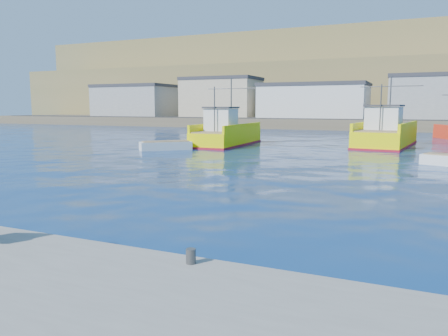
{
  "coord_description": "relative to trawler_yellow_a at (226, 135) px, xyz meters",
  "views": [
    {
      "loc": [
        6.98,
        -10.77,
        3.6
      ],
      "look_at": [
        0.33,
        4.27,
        1.29
      ],
      "focal_mm": 35.0,
      "sensor_mm": 36.0,
      "label": 1
    }
  ],
  "objects": [
    {
      "name": "ground",
      "position": [
        9.5,
        -26.98,
        -1.0
      ],
      "size": [
        260.0,
        260.0,
        0.0
      ],
      "primitive_type": "plane",
      "color": "navy",
      "rests_on": "ground"
    },
    {
      "name": "dock_bollards",
      "position": [
        10.1,
        -30.38,
        -0.35
      ],
      "size": [
        36.2,
        0.2,
        0.3
      ],
      "color": "#4C4C4C",
      "rests_on": "dock"
    },
    {
      "name": "far_shore",
      "position": [
        9.51,
        82.23,
        7.98
      ],
      "size": [
        200.0,
        81.0,
        24.0
      ],
      "color": "brown",
      "rests_on": "ground"
    },
    {
      "name": "trawler_yellow_a",
      "position": [
        0.0,
        0.0,
        0.0
      ],
      "size": [
        4.78,
        10.56,
        6.41
      ],
      "color": "#FBF600",
      "rests_on": "ground"
    },
    {
      "name": "trawler_yellow_b",
      "position": [
        13.84,
        5.1,
        0.07
      ],
      "size": [
        5.56,
        12.13,
        6.58
      ],
      "color": "#FBF600",
      "rests_on": "ground"
    },
    {
      "name": "skiff_left",
      "position": [
        -2.81,
        -6.31,
        -0.7
      ],
      "size": [
        4.13,
        3.99,
        0.92
      ],
      "color": "silver",
      "rests_on": "ground"
    }
  ]
}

